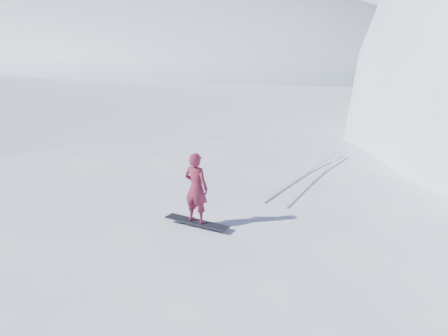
# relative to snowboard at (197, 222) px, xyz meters

# --- Properties ---
(ground) EXTENTS (400.00, 400.00, 0.00)m
(ground) POSITION_rel_snowboard_xyz_m (1.29, 0.52, -2.41)
(ground) COLOR white
(ground) RESTS_ON ground
(near_ridge) EXTENTS (36.00, 28.00, 4.80)m
(near_ridge) POSITION_rel_snowboard_xyz_m (2.29, 3.52, -2.41)
(near_ridge) COLOR white
(near_ridge) RESTS_ON ground
(far_ridge_a) EXTENTS (120.00, 70.00, 28.00)m
(far_ridge_a) POSITION_rel_snowboard_xyz_m (-68.71, 60.52, -2.41)
(far_ridge_a) COLOR white
(far_ridge_a) RESTS_ON ground
(far_ridge_c) EXTENTS (140.00, 90.00, 36.00)m
(far_ridge_c) POSITION_rel_snowboard_xyz_m (-38.71, 110.52, -2.41)
(far_ridge_c) COLOR white
(far_ridge_c) RESTS_ON ground
(wind_bumps) EXTENTS (16.00, 14.40, 1.00)m
(wind_bumps) POSITION_rel_snowboard_xyz_m (0.73, 2.64, -2.41)
(wind_bumps) COLOR white
(wind_bumps) RESTS_ON ground
(snowboard) EXTENTS (1.66, 0.56, 0.03)m
(snowboard) POSITION_rel_snowboard_xyz_m (0.00, 0.00, 0.00)
(snowboard) COLOR black
(snowboard) RESTS_ON near_ridge
(snowboarder) EXTENTS (0.66, 0.48, 1.65)m
(snowboarder) POSITION_rel_snowboard_xyz_m (0.00, 0.00, 0.84)
(snowboarder) COLOR maroon
(snowboarder) RESTS_ON snowboard
(vapor_plume) EXTENTS (9.72, 7.78, 6.81)m
(vapor_plume) POSITION_rel_snowboard_xyz_m (-64.60, 34.11, -2.41)
(vapor_plume) COLOR white
(vapor_plume) RESTS_ON ground
(board_tracks) EXTENTS (1.64, 5.94, 0.04)m
(board_tracks) POSITION_rel_snowboard_xyz_m (0.17, 5.06, 0.01)
(board_tracks) COLOR silver
(board_tracks) RESTS_ON ground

